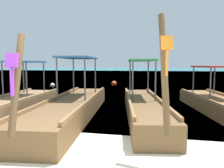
# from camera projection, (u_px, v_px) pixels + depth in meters

# --- Properties ---
(sea_water) EXTENTS (120.00, 120.00, 0.00)m
(sea_water) POSITION_uv_depth(u_px,v_px,m) (149.00, 71.00, 64.11)
(sea_water) COLOR #147A89
(sea_water) RESTS_ON ground
(longtail_boat_blue_ribbon) EXTENTS (1.79, 5.43, 2.37)m
(longtail_boat_blue_ribbon) POSITION_uv_depth(u_px,v_px,m) (17.00, 103.00, 8.20)
(longtail_boat_blue_ribbon) COLOR olive
(longtail_boat_blue_ribbon) RESTS_ON ground
(longtail_boat_violet_ribbon) EXTENTS (2.08, 7.25, 2.36)m
(longtail_boat_violet_ribbon) POSITION_uv_depth(u_px,v_px,m) (73.00, 107.00, 7.23)
(longtail_boat_violet_ribbon) COLOR brown
(longtail_boat_violet_ribbon) RESTS_ON ground
(longtail_boat_orange_ribbon) EXTENTS (2.03, 6.72, 2.80)m
(longtail_boat_orange_ribbon) POSITION_uv_depth(u_px,v_px,m) (143.00, 107.00, 7.22)
(longtail_boat_orange_ribbon) COLOR brown
(longtail_boat_orange_ribbon) RESTS_ON ground
(longtail_boat_green_ribbon) EXTENTS (2.21, 6.69, 2.75)m
(longtail_boat_green_ribbon) POSITION_uv_depth(u_px,v_px,m) (220.00, 105.00, 7.73)
(longtail_boat_green_ribbon) COLOR brown
(longtail_boat_green_ribbon) RESTS_ON ground
(mooring_buoy_near) EXTENTS (0.43, 0.43, 0.43)m
(mooring_buoy_near) POSITION_uv_depth(u_px,v_px,m) (114.00, 83.00, 17.79)
(mooring_buoy_near) COLOR #EA5119
(mooring_buoy_near) RESTS_ON sea_water
(mooring_buoy_far) EXTENTS (0.36, 0.36, 0.36)m
(mooring_buoy_far) POSITION_uv_depth(u_px,v_px,m) (52.00, 85.00, 16.58)
(mooring_buoy_far) COLOR white
(mooring_buoy_far) RESTS_ON sea_water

